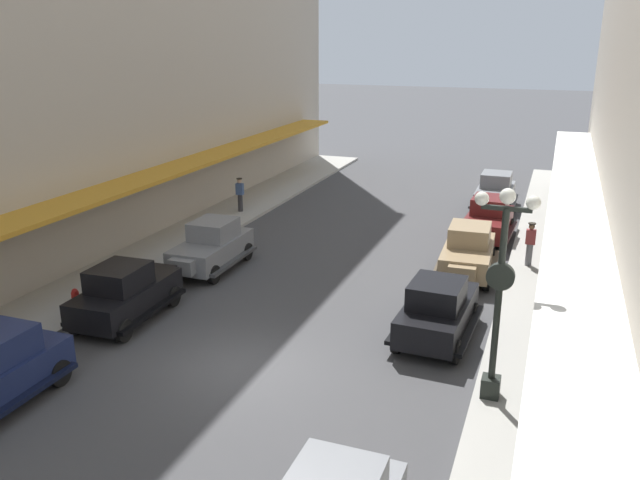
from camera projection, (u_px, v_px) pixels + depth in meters
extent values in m
plane|color=#424244|center=(242.00, 367.00, 17.26)|extent=(200.00, 200.00, 0.00)
cube|color=#A8A59E|center=(23.00, 323.00, 19.72)|extent=(3.00, 60.00, 0.15)
cube|color=#A8A59E|center=(536.00, 421.00, 14.75)|extent=(3.00, 60.00, 0.15)
cube|color=white|center=(579.00, 307.00, 13.66)|extent=(1.80, 54.00, 0.16)
cube|color=slate|center=(495.00, 195.00, 32.76)|extent=(1.70, 3.90, 0.80)
cube|color=slate|center=(496.00, 180.00, 32.76)|extent=(1.44, 1.70, 0.70)
cube|color=#8C9EA8|center=(496.00, 180.00, 32.76)|extent=(1.37, 1.67, 0.42)
cube|color=slate|center=(490.00, 204.00, 30.85)|extent=(0.94, 0.36, 0.52)
cube|color=#393A3D|center=(513.00, 203.00, 32.55)|extent=(0.24, 3.51, 0.12)
cube|color=#393A3D|center=(475.00, 200.00, 33.18)|extent=(0.24, 3.51, 0.12)
cylinder|color=black|center=(508.00, 211.00, 31.40)|extent=(0.22, 0.68, 0.68)
cylinder|color=black|center=(474.00, 208.00, 31.93)|extent=(0.22, 0.68, 0.68)
cylinder|color=black|center=(513.00, 198.00, 33.84)|extent=(0.22, 0.68, 0.68)
cylinder|color=black|center=(481.00, 195.00, 34.37)|extent=(0.22, 0.68, 0.68)
cube|color=#997F5B|center=(468.00, 256.00, 23.74)|extent=(1.87, 3.97, 0.80)
cube|color=#997F5B|center=(470.00, 234.00, 23.74)|extent=(1.51, 1.76, 0.70)
cube|color=#8C9EA8|center=(470.00, 234.00, 23.74)|extent=(1.44, 1.73, 0.42)
cube|color=#997F5B|center=(462.00, 274.00, 21.79)|extent=(0.95, 0.40, 0.52)
cube|color=#4C3F2D|center=(493.00, 267.00, 23.56)|extent=(0.40, 3.52, 0.12)
cube|color=#4C3F2D|center=(441.00, 261.00, 24.11)|extent=(0.40, 3.52, 0.12)
cylinder|color=black|center=(487.00, 281.00, 22.39)|extent=(0.25, 0.69, 0.68)
cylinder|color=black|center=(440.00, 276.00, 22.86)|extent=(0.25, 0.69, 0.68)
cylinder|color=black|center=(492.00, 257.00, 24.86)|extent=(0.25, 0.69, 0.68)
cylinder|color=black|center=(449.00, 253.00, 25.33)|extent=(0.25, 0.69, 0.68)
cube|color=black|center=(126.00, 297.00, 19.99)|extent=(1.83, 3.95, 0.80)
cube|color=black|center=(119.00, 277.00, 19.54)|extent=(1.49, 1.75, 0.70)
cube|color=#8C9EA8|center=(119.00, 277.00, 19.54)|extent=(1.42, 1.71, 0.42)
cube|color=black|center=(163.00, 273.00, 21.90)|extent=(0.95, 0.39, 0.52)
cube|color=black|center=(101.00, 303.00, 20.37)|extent=(0.35, 3.52, 0.12)
cube|color=black|center=(154.00, 310.00, 19.80)|extent=(0.35, 3.52, 0.12)
cylinder|color=black|center=(131.00, 290.00, 21.59)|extent=(0.24, 0.69, 0.68)
cylinder|color=black|center=(173.00, 296.00, 21.10)|extent=(0.24, 0.69, 0.68)
cylinder|color=black|center=(77.00, 323.00, 19.12)|extent=(0.24, 0.69, 0.68)
cylinder|color=black|center=(124.00, 331.00, 18.63)|extent=(0.24, 0.69, 0.68)
cube|color=#591919|center=(488.00, 223.00, 27.87)|extent=(1.87, 3.97, 0.80)
cube|color=#591919|center=(490.00, 205.00, 27.86)|extent=(1.51, 1.76, 0.70)
cube|color=#8C9EA8|center=(490.00, 205.00, 27.86)|extent=(1.44, 1.73, 0.42)
cube|color=#591919|center=(479.00, 235.00, 25.98)|extent=(0.95, 0.40, 0.52)
cube|color=black|center=(510.00, 233.00, 27.61)|extent=(0.40, 3.52, 0.12)
cube|color=black|center=(465.00, 228.00, 28.32)|extent=(0.40, 3.52, 0.12)
cylinder|color=black|center=(502.00, 243.00, 26.49)|extent=(0.25, 0.69, 0.68)
cylinder|color=black|center=(462.00, 238.00, 27.09)|extent=(0.25, 0.69, 0.68)
cylinder|color=black|center=(510.00, 226.00, 28.89)|extent=(0.25, 0.69, 0.68)
cylinder|color=black|center=(474.00, 222.00, 29.49)|extent=(0.25, 0.69, 0.68)
cube|color=slate|center=(211.00, 250.00, 24.37)|extent=(1.76, 3.92, 0.80)
cube|color=slate|center=(214.00, 229.00, 24.37)|extent=(1.46, 1.72, 0.70)
cube|color=#8C9EA8|center=(214.00, 229.00, 24.37)|extent=(1.39, 1.69, 0.42)
cube|color=slate|center=(182.00, 267.00, 22.44)|extent=(0.94, 0.37, 0.52)
cube|color=#393A3D|center=(234.00, 261.00, 24.17)|extent=(0.29, 3.51, 0.12)
cube|color=#393A3D|center=(190.00, 255.00, 24.77)|extent=(0.29, 3.51, 0.12)
cylinder|color=black|center=(214.00, 274.00, 23.01)|extent=(0.23, 0.68, 0.68)
cylinder|color=black|center=(174.00, 269.00, 23.52)|extent=(0.23, 0.68, 0.68)
cylinder|color=black|center=(247.00, 251.00, 25.46)|extent=(0.23, 0.68, 0.68)
cylinder|color=black|center=(211.00, 247.00, 25.98)|extent=(0.23, 0.68, 0.68)
cube|color=black|center=(23.00, 398.00, 15.01)|extent=(0.25, 3.51, 0.12)
cylinder|color=black|center=(59.00, 373.00, 16.30)|extent=(0.22, 0.68, 0.68)
cylinder|color=black|center=(10.00, 362.00, 16.83)|extent=(0.22, 0.68, 0.68)
cube|color=black|center=(438.00, 314.00, 18.77)|extent=(1.86, 3.97, 0.80)
cube|color=black|center=(437.00, 293.00, 18.32)|extent=(1.51, 1.76, 0.70)
cube|color=#8C9EA8|center=(437.00, 293.00, 18.32)|extent=(1.43, 1.72, 0.42)
cube|color=black|center=(453.00, 287.00, 20.63)|extent=(0.95, 0.40, 0.52)
cube|color=black|center=(405.00, 319.00, 19.21)|extent=(0.38, 3.52, 0.12)
cube|color=black|center=(470.00, 330.00, 18.52)|extent=(0.38, 3.52, 0.12)
cylinder|color=black|center=(421.00, 305.00, 20.39)|extent=(0.25, 0.69, 0.68)
cylinder|color=black|center=(473.00, 313.00, 19.79)|extent=(0.25, 0.69, 0.68)
cylinder|color=black|center=(397.00, 341.00, 17.99)|extent=(0.25, 0.69, 0.68)
cylinder|color=black|center=(455.00, 352.00, 17.39)|extent=(0.25, 0.69, 0.68)
cube|color=black|center=(490.00, 387.00, 15.55)|extent=(0.44, 0.44, 0.50)
cylinder|color=black|center=(499.00, 297.00, 14.84)|extent=(0.16, 0.16, 4.20)
cube|color=black|center=(507.00, 209.00, 14.20)|extent=(1.10, 0.10, 0.10)
sphere|color=white|center=(482.00, 199.00, 14.33)|extent=(0.32, 0.32, 0.32)
sphere|color=white|center=(534.00, 203.00, 13.96)|extent=(0.32, 0.32, 0.32)
sphere|color=white|center=(508.00, 196.00, 14.11)|extent=(0.36, 0.36, 0.36)
cylinder|color=black|center=(500.00, 276.00, 14.68)|extent=(0.64, 0.18, 0.64)
cylinder|color=silver|center=(501.00, 275.00, 14.77)|extent=(0.56, 0.02, 0.56)
cylinder|color=#B21E19|center=(76.00, 303.00, 20.19)|extent=(0.24, 0.24, 0.70)
sphere|color=#B21E19|center=(75.00, 292.00, 20.08)|extent=(0.20, 0.20, 0.20)
cylinder|color=slate|center=(529.00, 255.00, 24.37)|extent=(0.24, 0.24, 0.85)
cube|color=maroon|center=(531.00, 237.00, 24.15)|extent=(0.36, 0.22, 0.56)
sphere|color=brown|center=(532.00, 227.00, 24.03)|extent=(0.22, 0.22, 0.22)
cylinder|color=black|center=(532.00, 224.00, 24.00)|extent=(0.28, 0.28, 0.04)
cylinder|color=#2D2D33|center=(240.00, 203.00, 31.89)|extent=(0.24, 0.24, 0.85)
cube|color=#3F598C|center=(240.00, 189.00, 31.67)|extent=(0.36, 0.22, 0.56)
sphere|color=tan|center=(239.00, 181.00, 31.55)|extent=(0.22, 0.22, 0.22)
cylinder|color=black|center=(239.00, 179.00, 31.52)|extent=(0.28, 0.28, 0.04)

